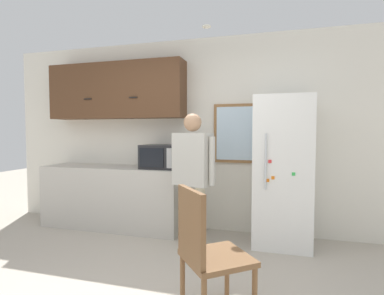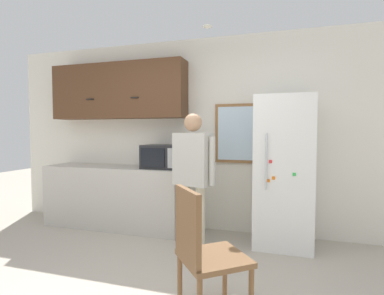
{
  "view_description": "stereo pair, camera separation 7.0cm",
  "coord_description": "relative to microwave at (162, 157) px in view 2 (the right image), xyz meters",
  "views": [
    {
      "loc": [
        1.12,
        -2.03,
        1.4
      ],
      "look_at": [
        0.21,
        1.15,
        1.22
      ],
      "focal_mm": 28.0,
      "sensor_mm": 36.0,
      "label": 1
    },
    {
      "loc": [
        1.18,
        -2.01,
        1.4
      ],
      "look_at": [
        0.21,
        1.15,
        1.22
      ],
      "focal_mm": 28.0,
      "sensor_mm": 36.0,
      "label": 2
    }
  ],
  "objects": [
    {
      "name": "window",
      "position": [
        1.01,
        0.29,
        0.32
      ],
      "size": [
        0.63,
        0.05,
        0.81
      ],
      "color": "olive"
    },
    {
      "name": "back_wall",
      "position": [
        0.42,
        0.33,
        0.3
      ],
      "size": [
        6.0,
        0.06,
        2.7
      ],
      "color": "silver",
      "rests_on": "ground_plane"
    },
    {
      "name": "chair",
      "position": [
        1.05,
        -1.73,
        -0.51
      ],
      "size": [
        0.65,
        0.65,
        0.99
      ],
      "rotation": [
        0.0,
        0.0,
        2.24
      ],
      "color": "brown",
      "rests_on": "ground_plane"
    },
    {
      "name": "refrigerator",
      "position": [
        1.61,
        -0.02,
        -0.14
      ],
      "size": [
        0.68,
        0.66,
        1.82
      ],
      "color": "white",
      "rests_on": "ground_plane"
    },
    {
      "name": "microwave",
      "position": [
        0.0,
        0.0,
        0.0
      ],
      "size": [
        0.49,
        0.41,
        0.32
      ],
      "color": "#232326",
      "rests_on": "counter"
    },
    {
      "name": "ceiling_light",
      "position": [
        0.69,
        -0.19,
        1.63
      ],
      "size": [
        0.11,
        0.11,
        0.01
      ],
      "color": "white"
    },
    {
      "name": "upper_cabinets",
      "position": [
        -0.74,
        0.13,
        0.94
      ],
      "size": [
        2.07,
        0.36,
        0.8
      ],
      "color": "#51331E"
    },
    {
      "name": "person",
      "position": [
        0.58,
        -0.42,
        -0.07
      ],
      "size": [
        0.58,
        0.36,
        1.61
      ],
      "rotation": [
        0.0,
        0.0,
        -0.33
      ],
      "color": "beige",
      "rests_on": "ground_plane"
    },
    {
      "name": "counter",
      "position": [
        -0.74,
        0.01,
        -0.61
      ],
      "size": [
        2.07,
        0.58,
        0.89
      ],
      "color": "#BCB7AD",
      "rests_on": "ground_plane"
    }
  ]
}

